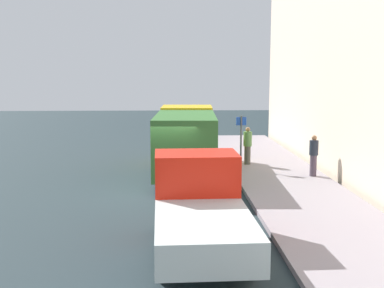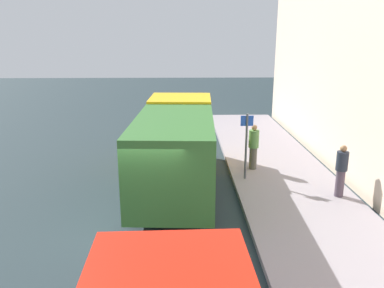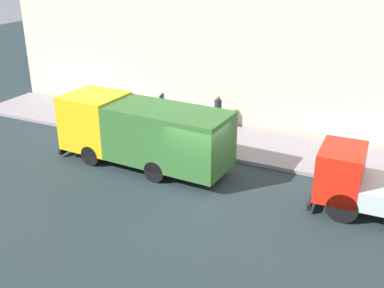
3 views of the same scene
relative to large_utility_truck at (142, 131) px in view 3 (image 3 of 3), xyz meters
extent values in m
plane|color=#233034|center=(-1.01, -3.05, -1.56)|extent=(80.00, 80.00, 0.00)
cube|color=gray|center=(3.87, -3.05, -1.48)|extent=(3.75, 30.00, 0.16)
cube|color=beige|center=(6.24, -3.05, 4.00)|extent=(0.50, 30.00, 11.12)
cube|color=yellow|center=(0.12, 2.46, 0.06)|extent=(2.46, 2.48, 2.34)
cube|color=black|center=(0.17, 3.63, 0.34)|extent=(1.97, 0.15, 1.31)
cube|color=#31662C|center=(-0.06, -1.24, 0.01)|extent=(2.58, 5.15, 2.26)
cube|color=black|center=(0.17, 3.71, -1.32)|extent=(2.26, 0.23, 0.24)
cylinder|color=black|center=(-0.93, 2.04, -1.12)|extent=(0.34, 0.90, 0.89)
cylinder|color=black|center=(1.12, 1.94, -1.12)|extent=(0.34, 0.90, 0.89)
cylinder|color=black|center=(-1.08, -1.20, -1.12)|extent=(0.34, 0.90, 0.89)
cylinder|color=black|center=(0.96, -1.29, -1.12)|extent=(0.34, 0.90, 0.89)
cube|color=red|center=(0.02, -8.03, -0.15)|extent=(2.16, 1.54, 1.75)
cube|color=black|center=(0.00, -7.32, 0.06)|extent=(1.78, 0.11, 0.98)
cube|color=black|center=(0.00, -7.24, -1.26)|extent=(2.04, 0.18, 0.24)
cylinder|color=black|center=(-0.88, -8.36, -1.02)|extent=(0.33, 1.08, 1.08)
cylinder|color=black|center=(0.94, -8.31, -1.02)|extent=(0.33, 1.08, 1.08)
cylinder|color=#515044|center=(2.88, 1.44, -0.97)|extent=(0.40, 0.40, 0.85)
cylinder|color=#558844|center=(2.88, 1.44, -0.21)|extent=(0.53, 0.53, 0.66)
sphere|color=#9C7149|center=(2.88, 1.44, 0.23)|extent=(0.21, 0.21, 0.21)
cylinder|color=#4F4150|center=(5.15, -1.24, -0.96)|extent=(0.37, 0.37, 0.87)
cylinder|color=#242B37|center=(5.15, -1.24, -0.22)|extent=(0.50, 0.50, 0.60)
sphere|color=#966D49|center=(5.15, -1.24, 0.18)|extent=(0.21, 0.21, 0.21)
cylinder|color=#4C5156|center=(2.42, 0.39, -0.22)|extent=(0.08, 0.08, 2.35)
cube|color=blue|center=(2.42, 0.41, 0.71)|extent=(0.44, 0.03, 0.36)
camera|label=1|loc=(-0.60, -20.13, 2.73)|focal=44.65mm
camera|label=2|loc=(0.22, -12.44, 3.50)|focal=35.89mm
camera|label=3|loc=(-15.30, -9.71, 6.99)|focal=43.44mm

